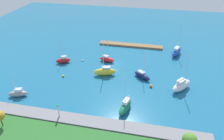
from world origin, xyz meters
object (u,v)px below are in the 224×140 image
harbor_beacon (58,110)px  sailboat_green_along_channel (125,107)px  sailboat_navy_far_south (142,75)px  mooring_buoy_orange (151,86)px  sailboat_red_off_beacon (63,60)px  pier_dock (131,45)px  sailboat_yellow_west_end (105,72)px  sailboat_red_inner_mooring (107,59)px  sailboat_white_far_north (181,85)px  mooring_buoy_yellow (63,76)px  sailboat_gray_center_basin (18,93)px  mooring_buoy_white (83,60)px  park_tree_west (190,140)px  sailboat_blue_east_end (177,52)px

harbor_beacon → sailboat_green_along_channel: 17.11m
sailboat_navy_far_south → mooring_buoy_orange: bearing=-19.3°
sailboat_green_along_channel → sailboat_red_off_beacon: sailboat_green_along_channel is taller
sailboat_navy_far_south → sailboat_red_off_beacon: size_ratio=1.16×
pier_dock → sailboat_yellow_west_end: bearing=77.5°
sailboat_navy_far_south → mooring_buoy_orange: 5.59m
sailboat_yellow_west_end → sailboat_green_along_channel: bearing=104.7°
sailboat_red_inner_mooring → sailboat_white_far_north: size_ratio=0.71×
harbor_beacon → mooring_buoy_yellow: (7.19, -18.75, -3.09)m
sailboat_green_along_channel → sailboat_gray_center_basin: bearing=-74.5°
pier_dock → sailboat_yellow_west_end: size_ratio=2.19×
harbor_beacon → mooring_buoy_white: bearing=-81.9°
sailboat_white_far_north → mooring_buoy_white: 36.77m
park_tree_west → mooring_buoy_yellow: 43.94m
pier_dock → mooring_buoy_orange: 30.53m
pier_dock → sailboat_yellow_west_end: sailboat_yellow_west_end is taller
sailboat_blue_east_end → sailboat_green_along_channel: size_ratio=1.20×
sailboat_green_along_channel → mooring_buoy_yellow: (22.77, -11.99, -0.99)m
harbor_beacon → sailboat_green_along_channel: size_ratio=0.35×
sailboat_green_along_channel → mooring_buoy_white: bearing=-124.9°
pier_dock → mooring_buoy_white: 23.64m
mooring_buoy_orange → sailboat_green_along_channel: bearing=62.5°
harbor_beacon → sailboat_gray_center_basin: (15.80, -6.47, -2.42)m
mooring_buoy_yellow → sailboat_navy_far_south: bearing=-169.8°
pier_dock → sailboat_blue_east_end: sailboat_blue_east_end is taller
park_tree_west → mooring_buoy_yellow: size_ratio=6.50×
mooring_buoy_yellow → park_tree_west: bearing=148.5°
sailboat_red_inner_mooring → sailboat_green_along_channel: bearing=-56.4°
sailboat_green_along_channel → sailboat_white_far_north: sailboat_white_far_north is taller
pier_dock → park_tree_west: 55.07m
sailboat_blue_east_end → sailboat_red_off_beacon: sailboat_blue_east_end is taller
sailboat_green_along_channel → sailboat_white_far_north: bearing=144.6°
sailboat_white_far_north → sailboat_gray_center_basin: sailboat_white_far_north is taller
pier_dock → sailboat_green_along_channel: (-3.78, 40.91, 0.98)m
sailboat_gray_center_basin → mooring_buoy_white: sailboat_gray_center_basin is taller
park_tree_west → sailboat_red_inner_mooring: size_ratio=0.53×
mooring_buoy_white → mooring_buoy_orange: 28.61m
park_tree_west → sailboat_navy_far_south: (11.43, -27.50, -3.54)m
sailboat_white_far_north → sailboat_blue_east_end: bearing=40.5°
park_tree_west → sailboat_red_off_beacon: sailboat_red_off_beacon is taller
mooring_buoy_yellow → sailboat_white_far_north: bearing=-179.2°
sailboat_red_off_beacon → mooring_buoy_white: bearing=174.8°
harbor_beacon → sailboat_blue_east_end: 52.61m
sailboat_yellow_west_end → sailboat_white_far_north: 24.72m
pier_dock → mooring_buoy_white: (16.12, 17.29, -0.06)m
sailboat_red_inner_mooring → mooring_buoy_orange: sailboat_red_inner_mooring is taller
harbor_beacon → park_tree_west: park_tree_west is taller
sailboat_red_inner_mooring → sailboat_white_far_north: (-25.91, 12.60, 0.58)m
sailboat_red_inner_mooring → mooring_buoy_yellow: bearing=-122.0°
mooring_buoy_white → sailboat_yellow_west_end: bearing=143.6°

